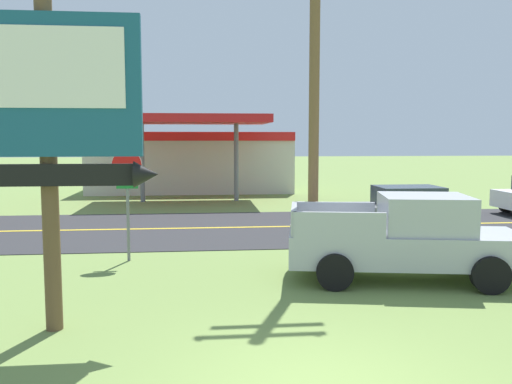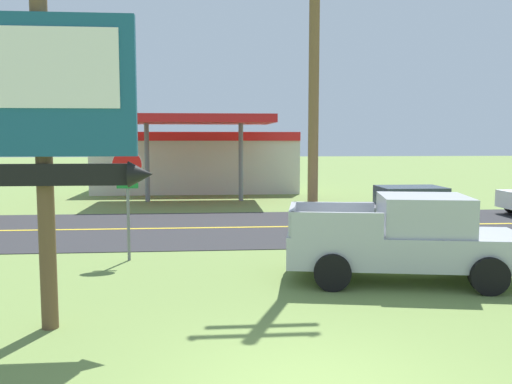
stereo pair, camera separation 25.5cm
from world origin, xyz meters
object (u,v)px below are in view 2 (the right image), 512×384
at_px(motel_sign, 44,113).
at_px(pickup_silver_parked_on_lawn, 406,239).
at_px(stop_sign, 127,185).
at_px(car_grey_near_lane, 407,211).
at_px(gas_station, 197,159).
at_px(utility_pole, 314,68).

distance_m(motel_sign, pickup_silver_parked_on_lawn, 8.04).
distance_m(stop_sign, car_grey_near_lane, 9.31).
bearing_deg(gas_station, pickup_silver_parked_on_lawn, -76.74).
distance_m(motel_sign, utility_pole, 6.99).
xyz_separation_m(motel_sign, car_grey_near_lane, (9.24, 8.36, -2.82)).
relative_size(stop_sign, car_grey_near_lane, 0.70).
xyz_separation_m(motel_sign, gas_station, (1.91, 24.67, -1.70)).
xyz_separation_m(motel_sign, utility_pole, (5.28, 4.38, 1.34)).
height_order(utility_pole, pickup_silver_parked_on_lawn, utility_pole).
bearing_deg(motel_sign, car_grey_near_lane, 42.11).
bearing_deg(gas_station, utility_pole, -80.57).
bearing_deg(stop_sign, utility_pole, -11.03).
bearing_deg(car_grey_near_lane, gas_station, 114.19).
xyz_separation_m(motel_sign, pickup_silver_parked_on_lawn, (7.10, 2.66, -2.68)).
bearing_deg(gas_station, motel_sign, -94.44).
relative_size(stop_sign, utility_pole, 0.32).
bearing_deg(car_grey_near_lane, pickup_silver_parked_on_lawn, -110.63).
height_order(stop_sign, gas_station, gas_station).
distance_m(stop_sign, utility_pole, 5.68).
height_order(motel_sign, utility_pole, utility_pole).
height_order(motel_sign, pickup_silver_parked_on_lawn, motel_sign).
bearing_deg(car_grey_near_lane, utility_pole, -134.89).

